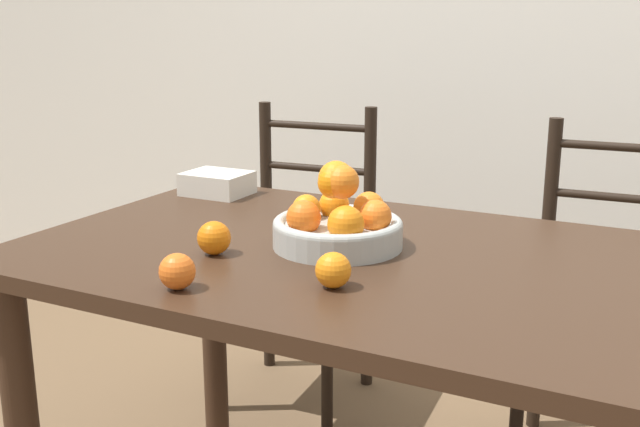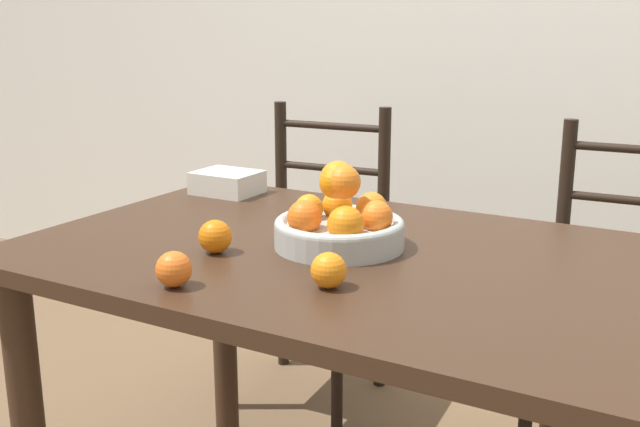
{
  "view_description": "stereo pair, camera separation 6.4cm",
  "coord_description": "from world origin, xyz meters",
  "px_view_note": "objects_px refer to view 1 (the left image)",
  "views": [
    {
      "loc": [
        0.56,
        -1.32,
        1.23
      ],
      "look_at": [
        -0.07,
        -0.07,
        0.86
      ],
      "focal_mm": 42.0,
      "sensor_mm": 36.0,
      "label": 1
    },
    {
      "loc": [
        0.62,
        -1.29,
        1.23
      ],
      "look_at": [
        -0.07,
        -0.07,
        0.86
      ],
      "focal_mm": 42.0,
      "sensor_mm": 36.0,
      "label": 2
    }
  ],
  "objects_px": {
    "orange_loose_0": "(333,270)",
    "chair_left": "(300,261)",
    "fruit_bowl": "(338,221)",
    "orange_loose_2": "(214,238)",
    "book_stack": "(217,183)",
    "chair_right": "(608,310)",
    "orange_loose_1": "(177,271)"
  },
  "relations": [
    {
      "from": "orange_loose_0",
      "to": "book_stack",
      "type": "height_order",
      "value": "orange_loose_0"
    },
    {
      "from": "fruit_bowl",
      "to": "orange_loose_2",
      "type": "relative_size",
      "value": 3.96
    },
    {
      "from": "chair_left",
      "to": "book_stack",
      "type": "relative_size",
      "value": 5.78
    },
    {
      "from": "fruit_bowl",
      "to": "chair_left",
      "type": "xyz_separation_m",
      "value": [
        -0.48,
        0.72,
        -0.36
      ]
    },
    {
      "from": "chair_right",
      "to": "orange_loose_2",
      "type": "bearing_deg",
      "value": -130.16
    },
    {
      "from": "fruit_bowl",
      "to": "orange_loose_1",
      "type": "height_order",
      "value": "fruit_bowl"
    },
    {
      "from": "chair_left",
      "to": "chair_right",
      "type": "relative_size",
      "value": 1.0
    },
    {
      "from": "orange_loose_2",
      "to": "chair_right",
      "type": "xyz_separation_m",
      "value": [
        0.67,
        0.88,
        -0.34
      ]
    },
    {
      "from": "chair_left",
      "to": "orange_loose_0",
      "type": "bearing_deg",
      "value": -62.26
    },
    {
      "from": "orange_loose_1",
      "to": "chair_right",
      "type": "bearing_deg",
      "value": 60.23
    },
    {
      "from": "orange_loose_1",
      "to": "book_stack",
      "type": "xyz_separation_m",
      "value": [
        -0.36,
        0.64,
        -0.0
      ]
    },
    {
      "from": "chair_left",
      "to": "book_stack",
      "type": "distance_m",
      "value": 0.55
    },
    {
      "from": "chair_right",
      "to": "book_stack",
      "type": "xyz_separation_m",
      "value": [
        -0.97,
        -0.43,
        0.34
      ]
    },
    {
      "from": "book_stack",
      "to": "orange_loose_2",
      "type": "bearing_deg",
      "value": -56.14
    },
    {
      "from": "book_stack",
      "to": "chair_right",
      "type": "bearing_deg",
      "value": 23.83
    },
    {
      "from": "fruit_bowl",
      "to": "chair_right",
      "type": "distance_m",
      "value": 0.93
    },
    {
      "from": "fruit_bowl",
      "to": "chair_right",
      "type": "height_order",
      "value": "chair_right"
    },
    {
      "from": "orange_loose_2",
      "to": "chair_right",
      "type": "bearing_deg",
      "value": 52.55
    },
    {
      "from": "orange_loose_2",
      "to": "orange_loose_1",
      "type": "bearing_deg",
      "value": -73.28
    },
    {
      "from": "orange_loose_1",
      "to": "chair_left",
      "type": "xyz_separation_m",
      "value": [
        -0.34,
        1.07,
        -0.34
      ]
    },
    {
      "from": "orange_loose_2",
      "to": "fruit_bowl",
      "type": "bearing_deg",
      "value": 38.68
    },
    {
      "from": "orange_loose_0",
      "to": "chair_left",
      "type": "distance_m",
      "value": 1.16
    },
    {
      "from": "orange_loose_2",
      "to": "chair_left",
      "type": "bearing_deg",
      "value": 107.89
    },
    {
      "from": "orange_loose_1",
      "to": "book_stack",
      "type": "distance_m",
      "value": 0.74
    },
    {
      "from": "orange_loose_0",
      "to": "orange_loose_1",
      "type": "relative_size",
      "value": 0.99
    },
    {
      "from": "orange_loose_0",
      "to": "book_stack",
      "type": "xyz_separation_m",
      "value": [
        -0.6,
        0.51,
        -0.0
      ]
    },
    {
      "from": "fruit_bowl",
      "to": "book_stack",
      "type": "height_order",
      "value": "fruit_bowl"
    },
    {
      "from": "orange_loose_1",
      "to": "orange_loose_2",
      "type": "relative_size",
      "value": 0.95
    },
    {
      "from": "orange_loose_2",
      "to": "chair_left",
      "type": "height_order",
      "value": "chair_left"
    },
    {
      "from": "orange_loose_0",
      "to": "book_stack",
      "type": "bearing_deg",
      "value": 139.26
    },
    {
      "from": "orange_loose_1",
      "to": "book_stack",
      "type": "height_order",
      "value": "orange_loose_1"
    },
    {
      "from": "orange_loose_1",
      "to": "fruit_bowl",
      "type": "bearing_deg",
      "value": 68.51
    }
  ]
}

